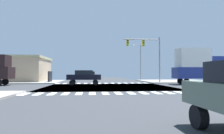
% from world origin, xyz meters
% --- Properties ---
extents(ground, '(90.00, 90.00, 0.05)m').
position_xyz_m(ground, '(0.00, 0.00, -0.03)').
color(ground, '#33363A').
extents(sidewalk_corner_ne, '(12.00, 12.00, 0.14)m').
position_xyz_m(sidewalk_corner_ne, '(13.00, 12.00, 0.07)').
color(sidewalk_corner_ne, gray).
rests_on(sidewalk_corner_ne, ground).
extents(sidewalk_corner_nw, '(12.00, 12.00, 0.14)m').
position_xyz_m(sidewalk_corner_nw, '(-13.00, 12.00, 0.07)').
color(sidewalk_corner_nw, gray).
rests_on(sidewalk_corner_nw, ground).
extents(crosswalk_near, '(13.50, 2.00, 0.01)m').
position_xyz_m(crosswalk_near, '(-0.25, -7.30, 0.00)').
color(crosswalk_near, white).
rests_on(crosswalk_near, ground).
extents(crosswalk_far, '(13.50, 2.00, 0.01)m').
position_xyz_m(crosswalk_far, '(-0.25, 7.30, 0.00)').
color(crosswalk_far, white).
rests_on(crosswalk_far, ground).
extents(traffic_signal_mast, '(5.81, 0.55, 7.10)m').
position_xyz_m(traffic_signal_mast, '(6.48, 7.70, 5.21)').
color(traffic_signal_mast, gray).
rests_on(traffic_signal_mast, ground).
extents(street_lamp, '(1.78, 0.32, 7.34)m').
position_xyz_m(street_lamp, '(7.82, 18.05, 4.44)').
color(street_lamp, gray).
rests_on(street_lamp, ground).
extents(bank_building, '(16.74, 9.64, 4.32)m').
position_xyz_m(bank_building, '(-17.44, 13.87, 2.17)').
color(bank_building, tan).
rests_on(bank_building, ground).
extents(box_truck_queued_2, '(7.20, 2.40, 4.85)m').
position_xyz_m(box_truck_queued_2, '(12.67, 3.50, 2.56)').
color(box_truck_queued_2, black).
rests_on(box_truck_queued_2, ground).
extents(sedan_leading_2, '(1.80, 4.30, 1.88)m').
position_xyz_m(sedan_leading_2, '(-2.00, 31.13, 1.12)').
color(sedan_leading_2, black).
rests_on(sedan_leading_2, ground).
extents(sedan_trailing_3, '(4.30, 1.80, 1.88)m').
position_xyz_m(sedan_trailing_3, '(-2.82, 3.50, 1.12)').
color(sedan_trailing_3, black).
rests_on(sedan_trailing_3, ground).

